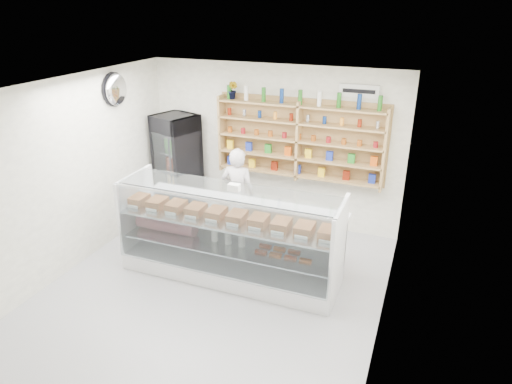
% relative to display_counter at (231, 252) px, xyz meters
% --- Properties ---
extents(room, '(5.00, 5.00, 5.00)m').
position_rel_display_counter_xyz_m(room, '(-0.06, -0.52, 1.03)').
color(room, '#A3A3A7').
rests_on(room, ground).
extents(display_counter, '(3.17, 0.95, 1.38)m').
position_rel_display_counter_xyz_m(display_counter, '(0.00, 0.00, 0.00)').
color(display_counter, white).
rests_on(display_counter, floor).
extents(shop_worker, '(0.59, 0.41, 1.56)m').
position_rel_display_counter_xyz_m(shop_worker, '(-0.37, 1.14, 0.41)').
color(shop_worker, silver).
rests_on(shop_worker, floor).
extents(drinks_cooler, '(0.85, 0.84, 1.88)m').
position_rel_display_counter_xyz_m(drinks_cooler, '(-1.78, 1.60, 0.57)').
color(drinks_cooler, black).
rests_on(drinks_cooler, floor).
extents(wall_shelving, '(2.84, 0.28, 1.33)m').
position_rel_display_counter_xyz_m(wall_shelving, '(0.44, 1.82, 1.22)').
color(wall_shelving, '#A98750').
rests_on(wall_shelving, back_wall).
extents(potted_plant, '(0.20, 0.18, 0.31)m').
position_rel_display_counter_xyz_m(potted_plant, '(-0.74, 1.82, 1.98)').
color(potted_plant, '#1E6626').
rests_on(potted_plant, wall_shelving).
extents(security_mirror, '(0.15, 0.50, 0.50)m').
position_rel_display_counter_xyz_m(security_mirror, '(-2.23, 0.68, 2.08)').
color(security_mirror, silver).
rests_on(security_mirror, left_wall).
extents(wall_sign, '(0.62, 0.03, 0.20)m').
position_rel_display_counter_xyz_m(wall_sign, '(1.34, 1.95, 2.08)').
color(wall_sign, white).
rests_on(wall_sign, back_wall).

